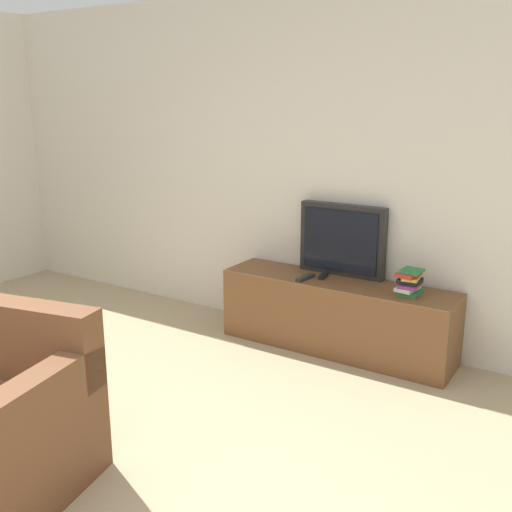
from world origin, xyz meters
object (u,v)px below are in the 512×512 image
Objects in this scene: book_stack at (410,282)px; television at (342,240)px; remote_secondary at (305,278)px; remote_on_stand at (323,276)px; tv_stand at (336,316)px.

television is at bearing 162.55° from book_stack.
remote_on_stand is at bearing 50.36° from remote_secondary.
television is 0.30m from remote_on_stand.
remote_on_stand is at bearing -117.47° from television.
book_stack is 1.09× the size of remote_secondary.
book_stack is at bearing -17.45° from television.
remote_on_stand is (-0.07, -0.14, -0.25)m from television.
television is at bearing 107.02° from tv_stand.
tv_stand is 9.03× the size of remote_secondary.
remote_secondary is (-0.09, -0.11, 0.00)m from remote_on_stand.
book_stack is at bearing -3.47° from remote_on_stand.
remote_on_stand is at bearing 176.53° from book_stack.
television reaches higher than book_stack.
remote_secondary is (-0.17, -0.25, -0.25)m from television.
tv_stand is 0.36m from remote_secondary.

